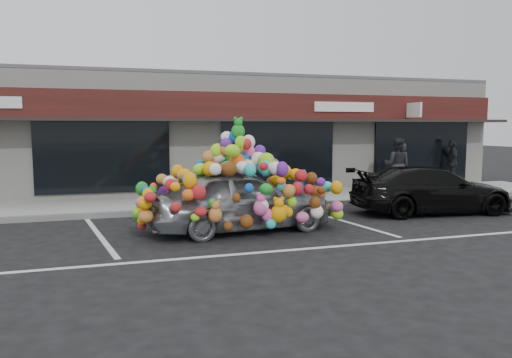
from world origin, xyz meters
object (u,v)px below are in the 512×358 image
object	(u,v)px
toy_car	(239,193)
pedestrian_b	(397,164)
pedestrian_c	(452,162)
black_sedan	(431,190)
pedestrian_a	(401,166)

from	to	relation	value
toy_car	pedestrian_b	world-z (taller)	toy_car
pedestrian_b	pedestrian_c	xyz separation A→B (m)	(3.12, 0.96, -0.05)
black_sedan	pedestrian_b	distance (m)	3.80
black_sedan	pedestrian_b	xyz separation A→B (m)	(1.22, 3.57, 0.44)
pedestrian_b	pedestrian_c	world-z (taller)	pedestrian_b
pedestrian_a	pedestrian_c	distance (m)	2.84
toy_car	black_sedan	world-z (taller)	toy_car
pedestrian_a	pedestrian_b	bearing A→B (deg)	43.53
pedestrian_a	black_sedan	bearing A→B (deg)	71.33
toy_car	black_sedan	distance (m)	5.84
toy_car	pedestrian_b	bearing A→B (deg)	-64.85
pedestrian_a	pedestrian_c	size ratio (longest dim) A/B	0.95
pedestrian_c	toy_car	bearing A→B (deg)	-38.20
pedestrian_b	pedestrian_c	distance (m)	3.27
black_sedan	pedestrian_a	size ratio (longest dim) A/B	2.68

